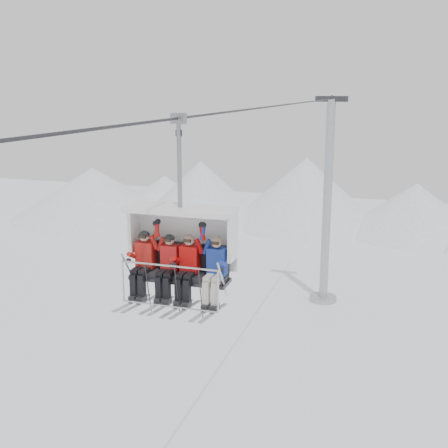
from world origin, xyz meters
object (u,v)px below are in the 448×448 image
(lift_tower_right, at_px, (327,217))
(skier_far_right, at_px, (215,268))
(skier_far_left, at_px, (144,261))
(skier_center_left, at_px, (168,265))
(chairlift_carrier, at_px, (183,240))
(skier_center_right, at_px, (188,266))

(lift_tower_right, distance_m, skier_far_right, 25.66)
(skier_far_left, distance_m, skier_far_right, 1.67)
(lift_tower_right, relative_size, skier_center_left, 7.99)
(skier_far_left, height_order, skier_center_left, skier_far_left)
(lift_tower_right, bearing_deg, chairlift_carrier, -90.00)
(skier_center_left, bearing_deg, lift_tower_right, 89.49)
(chairlift_carrier, height_order, skier_center_right, chairlift_carrier)
(skier_far_right, bearing_deg, skier_center_left, -179.74)
(skier_center_right, xyz_separation_m, skier_far_right, (0.62, 0.00, 0.00))
(skier_center_left, bearing_deg, skier_far_right, 0.26)
(chairlift_carrier, distance_m, skier_center_left, 0.61)
(chairlift_carrier, bearing_deg, lift_tower_right, 90.00)
(lift_tower_right, xyz_separation_m, skier_center_left, (-0.23, -25.27, 4.41))
(lift_tower_right, xyz_separation_m, chairlift_carrier, (0.00, -24.96, 4.89))
(chairlift_carrier, bearing_deg, skier_center_left, -126.07)
(lift_tower_right, xyz_separation_m, skier_far_left, (-0.82, -25.26, 4.42))
(skier_far_right, bearing_deg, skier_far_left, 180.00)
(skier_center_left, relative_size, skier_far_right, 1.00)
(chairlift_carrier, height_order, skier_far_left, chairlift_carrier)
(lift_tower_right, relative_size, skier_far_right, 7.99)
(lift_tower_right, height_order, chairlift_carrier, lift_tower_right)
(skier_center_right, bearing_deg, skier_far_left, 180.00)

